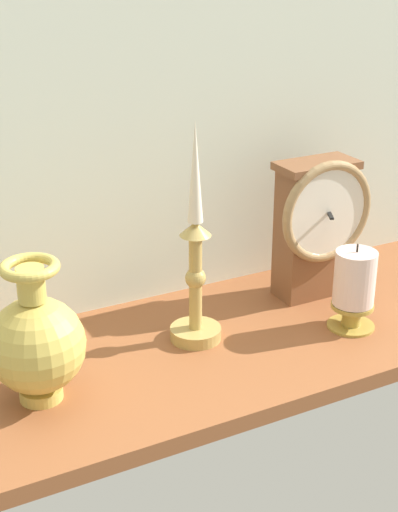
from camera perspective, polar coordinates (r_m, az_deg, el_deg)
name	(u,v)px	position (r cm, az deg, el deg)	size (l,w,h in cm)	color
ground_plane	(232,344)	(114.88, 2.45, -6.47)	(100.00, 36.00, 2.40)	brown
back_wall	(174,93)	(118.36, -1.84, 11.94)	(120.00, 2.00, 65.00)	silver
mantel_clock	(316,225)	(123.09, 8.65, 2.29)	(16.32, 9.58, 23.31)	brown
candlestick_tall_left	(195,269)	(108.66, -0.26, -0.96)	(7.47, 7.47, 32.43)	tan
brass_vase_bulbous	(37,342)	(98.30, -11.89, -6.24)	(12.29, 12.29, 18.97)	gold
pillar_candle_front	(354,287)	(116.09, 11.35, -2.26)	(7.11, 7.11, 13.42)	#AE903A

